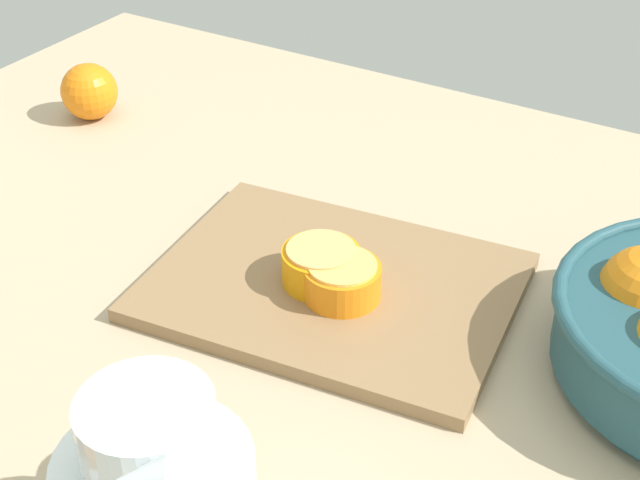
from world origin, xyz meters
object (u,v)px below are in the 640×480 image
object	(u,v)px
orange_half_0	(342,280)
loose_orange_1	(89,92)
cutting_board	(333,287)
orange_half_1	(321,265)

from	to	relation	value
orange_half_0	loose_orange_1	distance (cm)	47.68
cutting_board	orange_half_1	distance (cm)	2.65
orange_half_0	loose_orange_1	xyz separation A→B (cm)	(-44.55, 17.00, 0.35)
orange_half_0	loose_orange_1	bearing A→B (deg)	159.12
cutting_board	loose_orange_1	distance (cm)	45.60
orange_half_0	orange_half_1	size ratio (longest dim) A/B	0.98
orange_half_1	loose_orange_1	distance (cm)	44.90
cutting_board	loose_orange_1	size ratio (longest dim) A/B	4.66
cutting_board	orange_half_1	world-z (taller)	orange_half_1
orange_half_0	orange_half_1	world-z (taller)	orange_half_1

